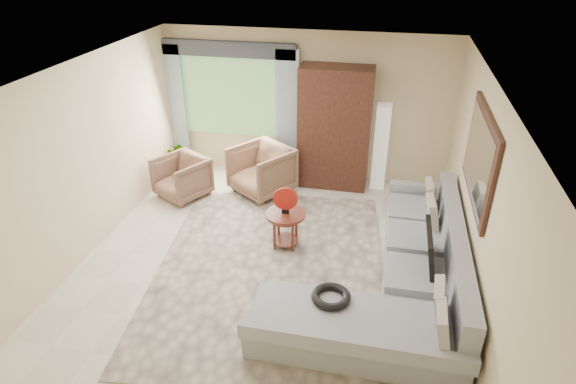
% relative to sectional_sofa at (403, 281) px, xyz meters
% --- Properties ---
extents(ground, '(6.00, 6.00, 0.00)m').
position_rel_sectional_sofa_xyz_m(ground, '(-1.78, 0.18, -0.28)').
color(ground, silver).
rests_on(ground, ground).
extents(area_rug, '(3.44, 4.32, 0.02)m').
position_rel_sectional_sofa_xyz_m(area_rug, '(-1.71, 0.25, -0.27)').
color(area_rug, '#C2B299').
rests_on(area_rug, ground).
extents(sectional_sofa, '(2.30, 3.46, 0.90)m').
position_rel_sectional_sofa_xyz_m(sectional_sofa, '(0.00, 0.00, 0.00)').
color(sectional_sofa, '#94969C').
rests_on(sectional_sofa, ground).
extents(tv_screen, '(0.14, 0.74, 0.48)m').
position_rel_sectional_sofa_xyz_m(tv_screen, '(0.27, 0.13, 0.44)').
color(tv_screen, black).
rests_on(tv_screen, sectional_sofa).
extents(garden_hose, '(0.43, 0.43, 0.09)m').
position_rel_sectional_sofa_xyz_m(garden_hose, '(-0.78, -0.77, 0.26)').
color(garden_hose, black).
rests_on(garden_hose, sectional_sofa).
extents(coffee_table, '(0.56, 0.56, 0.56)m').
position_rel_sectional_sofa_xyz_m(coffee_table, '(-1.63, 0.80, 0.01)').
color(coffee_table, '#4F1F15').
rests_on(coffee_table, ground).
extents(red_disc, '(0.34, 0.08, 0.34)m').
position_rel_sectional_sofa_xyz_m(red_disc, '(-1.63, 0.80, 0.51)').
color(red_disc, '#A21810').
rests_on(red_disc, coffee_table).
extents(armchair_left, '(1.04, 1.05, 0.71)m').
position_rel_sectional_sofa_xyz_m(armchair_left, '(-3.66, 1.90, 0.07)').
color(armchair_left, brown).
rests_on(armchair_left, ground).
extents(armchair_right, '(1.25, 1.25, 0.83)m').
position_rel_sectional_sofa_xyz_m(armchair_right, '(-2.38, 2.32, 0.13)').
color(armchair_right, '#A07057').
rests_on(armchair_right, ground).
extents(potted_plant, '(0.52, 0.45, 0.58)m').
position_rel_sectional_sofa_xyz_m(potted_plant, '(-4.14, 2.85, 0.01)').
color(potted_plant, '#999999').
rests_on(potted_plant, ground).
extents(armoire, '(1.20, 0.55, 2.10)m').
position_rel_sectional_sofa_xyz_m(armoire, '(-1.23, 2.90, 0.77)').
color(armoire, black).
rests_on(armoire, ground).
extents(floor_lamp, '(0.24, 0.24, 1.50)m').
position_rel_sectional_sofa_xyz_m(floor_lamp, '(-0.43, 2.96, 0.47)').
color(floor_lamp, silver).
rests_on(floor_lamp, ground).
extents(window, '(1.80, 0.04, 1.40)m').
position_rel_sectional_sofa_xyz_m(window, '(-3.13, 3.15, 1.12)').
color(window, '#669E59').
rests_on(window, wall_back).
extents(curtain_left, '(0.40, 0.08, 2.30)m').
position_rel_sectional_sofa_xyz_m(curtain_left, '(-4.18, 3.06, 0.87)').
color(curtain_left, '#9EB7CC').
rests_on(curtain_left, ground).
extents(curtain_right, '(0.40, 0.08, 2.30)m').
position_rel_sectional_sofa_xyz_m(curtain_right, '(-2.08, 3.06, 0.87)').
color(curtain_right, '#9EB7CC').
rests_on(curtain_right, ground).
extents(valance, '(2.40, 0.12, 0.26)m').
position_rel_sectional_sofa_xyz_m(valance, '(-3.13, 3.08, 1.97)').
color(valance, '#1E232D').
rests_on(valance, wall_back).
extents(wall_mirror, '(0.05, 1.70, 1.05)m').
position_rel_sectional_sofa_xyz_m(wall_mirror, '(0.68, 0.53, 1.47)').
color(wall_mirror, black).
rests_on(wall_mirror, wall_right).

